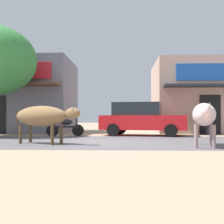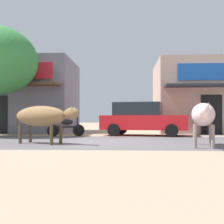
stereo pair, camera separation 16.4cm
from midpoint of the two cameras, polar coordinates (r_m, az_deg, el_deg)
The scene contains 8 objects.
ground at distance 11.02m, azimuth -3.48°, elevation -5.75°, with size 80.00×80.00×0.00m, color tan.
asphalt_road at distance 11.02m, azimuth -3.48°, elevation -5.73°, with size 72.00×5.81×0.00m, color #5B5559.
storefront_left_cafe at distance 19.51m, azimuth -17.78°, elevation 2.90°, with size 6.64×5.81×4.45m.
parked_hatchback_car at distance 14.64m, azimuth 5.48°, elevation -1.28°, with size 4.43×2.52×1.64m.
parked_motorcycle at distance 14.06m, azimuth -9.26°, elevation -2.85°, with size 1.70×0.66×1.03m.
cow_near_brown at distance 10.28m, azimuth -13.81°, elevation -0.85°, with size 2.56×1.44×1.29m.
cow_far_dark at distance 9.48m, azimuth 17.00°, elevation -0.56°, with size 1.12×2.55×1.35m.
pedestrian_by_shop at distance 15.81m, azimuth 17.73°, elevation -0.83°, with size 0.41×0.61×1.62m.
Camera 1 is at (1.06, -10.93, 0.90)m, focal length 47.05 mm.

